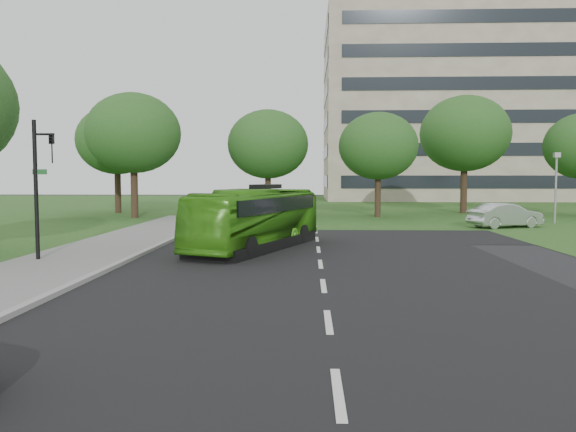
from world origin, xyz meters
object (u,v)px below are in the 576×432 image
object	(u,v)px
tree_park_b	(268,144)
traffic_light	(40,179)
tree_park_a	(133,133)
tree_park_d	(465,134)
tree_park_f	(117,140)
sedan	(505,215)
office_building	(469,110)
tree_park_c	(378,146)
camera_pole	(556,178)
bus	(257,219)

from	to	relation	value
tree_park_b	traffic_light	size ratio (longest dim) A/B	1.64
tree_park_a	tree_park_d	distance (m)	27.35
tree_park_a	tree_park_f	xyz separation A→B (m)	(-3.25, 5.77, -0.15)
tree_park_a	sedan	world-z (taller)	tree_park_a
office_building	traffic_light	bearing A→B (deg)	-118.14
office_building	tree_park_c	size ratio (longest dim) A/B	4.96
office_building	tree_park_f	distance (m)	50.70
tree_park_b	tree_park_c	distance (m)	8.74
camera_pole	tree_park_d	bearing A→B (deg)	111.90
tree_park_b	bus	bearing A→B (deg)	-87.23
sedan	traffic_light	world-z (taller)	traffic_light
traffic_light	camera_pole	size ratio (longest dim) A/B	1.09
office_building	tree_park_a	xyz separation A→B (m)	(-35.61, -37.73, -6.09)
tree_park_b	tree_park_f	world-z (taller)	tree_park_f
tree_park_a	tree_park_c	size ratio (longest dim) A/B	1.17
tree_park_f	traffic_light	xyz separation A→B (m)	(6.79, -28.00, -3.22)
tree_park_f	sedan	distance (m)	31.89
traffic_light	tree_park_b	bearing A→B (deg)	69.95
tree_park_b	bus	xyz separation A→B (m)	(1.01, -20.77, -4.42)
tree_park_b	tree_park_c	world-z (taller)	tree_park_b
bus	sedan	bearing A→B (deg)	57.21
tree_park_a	traffic_light	size ratio (longest dim) A/B	1.83
office_building	traffic_light	distance (m)	68.65
tree_park_c	sedan	xyz separation A→B (m)	(6.76, -8.72, -4.73)
office_building	tree_park_f	bearing A→B (deg)	-140.57
camera_pole	tree_park_b	bearing A→B (deg)	165.97
tree_park_d	camera_pole	size ratio (longest dim) A/B	2.12
tree_park_a	tree_park_d	xyz separation A→B (m)	(26.55, 6.56, 0.39)
camera_pole	traffic_light	bearing A→B (deg)	-139.57
tree_park_b	tree_park_f	bearing A→B (deg)	167.71
tree_park_f	tree_park_a	bearing A→B (deg)	-60.62
tree_park_f	tree_park_d	bearing A→B (deg)	1.51
traffic_light	sedan	bearing A→B (deg)	28.82
tree_park_f	bus	world-z (taller)	tree_park_f
traffic_light	office_building	bearing A→B (deg)	56.16
traffic_light	tree_park_d	bearing A→B (deg)	45.66
office_building	tree_park_b	size ratio (longest dim) A/B	4.72
tree_park_c	tree_park_b	bearing A→B (deg)	170.76
bus	traffic_light	distance (m)	8.78
tree_park_f	camera_pole	bearing A→B (deg)	-16.90
tree_park_a	bus	xyz separation A→B (m)	(10.97, -17.87, -5.11)
tree_park_b	tree_park_d	world-z (taller)	tree_park_d
tree_park_f	camera_pole	xyz separation A→B (m)	(32.90, -10.00, -3.20)
tree_park_f	bus	size ratio (longest dim) A/B	0.98
tree_park_c	camera_pole	world-z (taller)	tree_park_c
tree_park_a	sedan	distance (m)	26.95
office_building	sedan	xyz separation A→B (m)	(-10.27, -44.96, -11.74)
tree_park_c	camera_pole	distance (m)	12.69
bus	traffic_light	size ratio (longest dim) A/B	1.81
tree_park_f	sedan	bearing A→B (deg)	-24.44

